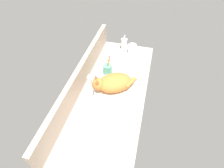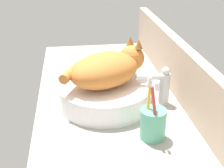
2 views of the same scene
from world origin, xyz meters
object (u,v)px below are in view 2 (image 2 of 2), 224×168
(cat, at_px, (108,68))
(toothbrush_cup, at_px, (153,123))
(faucet, at_px, (161,85))
(sink_basin, at_px, (105,95))

(cat, distance_m, toothbrush_cup, 0.26)
(toothbrush_cup, bearing_deg, cat, -155.57)
(faucet, relative_size, toothbrush_cup, 0.73)
(sink_basin, bearing_deg, toothbrush_cup, 27.63)
(cat, relative_size, toothbrush_cup, 1.62)
(cat, bearing_deg, faucet, 80.29)
(sink_basin, relative_size, cat, 1.04)
(faucet, bearing_deg, sink_basin, -96.92)
(sink_basin, xyz_separation_m, toothbrush_cup, (0.21, 0.11, 0.01))
(cat, xyz_separation_m, faucet, (0.03, 0.18, -0.06))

